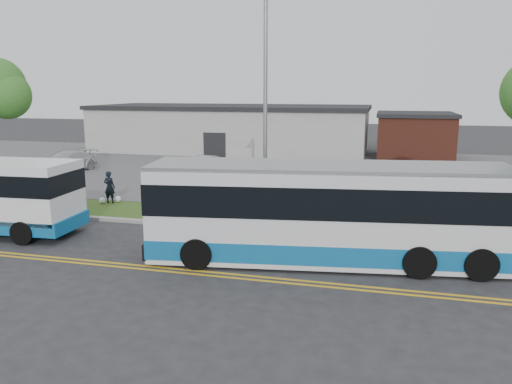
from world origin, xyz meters
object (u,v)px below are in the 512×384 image
(parked_car_b, at_px, (66,162))
(parked_car_a, at_px, (202,166))
(streetlight_near, at_px, (265,103))
(pedestrian, at_px, (109,187))
(transit_bus, at_px, (327,213))

(parked_car_b, bearing_deg, parked_car_a, 15.82)
(streetlight_near, distance_m, parked_car_a, 13.34)
(pedestrian, xyz_separation_m, parked_car_b, (-8.21, 8.17, -0.12))
(pedestrian, xyz_separation_m, parked_car_a, (1.55, 9.23, -0.18))
(pedestrian, bearing_deg, parked_car_b, -43.49)
(parked_car_a, height_order, parked_car_b, parked_car_b)
(transit_bus, height_order, parked_car_b, transit_bus)
(transit_bus, xyz_separation_m, parked_car_b, (-19.91, 13.98, -0.90))
(pedestrian, bearing_deg, parked_car_a, -98.15)
(streetlight_near, height_order, parked_car_b, streetlight_near)
(pedestrian, relative_size, parked_car_a, 0.42)
(streetlight_near, xyz_separation_m, parked_car_a, (-6.89, 10.50, -4.49))
(transit_bus, distance_m, pedestrian, 13.08)
(pedestrian, bearing_deg, transit_bus, 155.01)
(transit_bus, height_order, parked_car_a, transit_bus)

